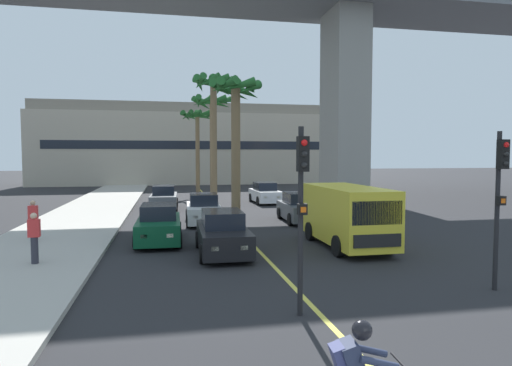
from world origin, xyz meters
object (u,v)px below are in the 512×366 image
(delivery_van, at_px, (347,214))
(palm_tree_near_median, at_px, (197,125))
(palm_tree_mid_median, at_px, (212,114))
(car_queue_sixth, at_px, (223,234))
(pedestrian_mid_block, at_px, (33,220))
(car_queue_second, at_px, (159,225))
(traffic_light_median_near, at_px, (302,195))
(car_queue_front, at_px, (299,208))
(car_queue_fourth, at_px, (265,194))
(traffic_light_right_far_corner, at_px, (500,188))
(pedestrian_far_along, at_px, (34,237))
(palm_tree_farthest_median, at_px, (213,102))
(car_queue_third, at_px, (203,210))
(palm_tree_far_median, at_px, (236,112))
(car_queue_fifth, at_px, (164,198))

(delivery_van, bearing_deg, palm_tree_near_median, 98.37)
(delivery_van, height_order, palm_tree_mid_median, palm_tree_mid_median)
(car_queue_sixth, bearing_deg, pedestrian_mid_block, 156.09)
(car_queue_second, distance_m, traffic_light_median_near, 9.99)
(car_queue_front, bearing_deg, palm_tree_mid_median, 108.51)
(car_queue_fourth, relative_size, pedestrian_mid_block, 2.56)
(car_queue_front, relative_size, traffic_light_right_far_corner, 0.99)
(car_queue_sixth, bearing_deg, car_queue_fourth, 72.42)
(car_queue_sixth, relative_size, pedestrian_far_along, 2.55)
(delivery_van, height_order, palm_tree_farthest_median, palm_tree_farthest_median)
(traffic_light_median_near, distance_m, palm_tree_near_median, 33.99)
(car_queue_second, xyz_separation_m, traffic_light_median_near, (3.24, -9.24, 1.99))
(palm_tree_mid_median, relative_size, palm_tree_farthest_median, 0.94)
(car_queue_third, distance_m, palm_tree_far_median, 5.53)
(car_queue_fourth, bearing_deg, traffic_light_median_near, -100.54)
(palm_tree_near_median, xyz_separation_m, pedestrian_far_along, (-7.02, -28.06, -5.54))
(car_queue_front, relative_size, car_queue_second, 1.01)
(car_queue_fifth, distance_m, pedestrian_far_along, 15.65)
(traffic_light_right_far_corner, relative_size, palm_tree_near_median, 0.53)
(car_queue_sixth, height_order, pedestrian_far_along, pedestrian_far_along)
(car_queue_front, distance_m, delivery_van, 6.82)
(traffic_light_right_far_corner, bearing_deg, car_queue_third, 116.75)
(car_queue_fifth, bearing_deg, pedestrian_far_along, -104.41)
(car_queue_sixth, height_order, palm_tree_near_median, palm_tree_near_median)
(delivery_van, bearing_deg, car_queue_fourth, 88.83)
(palm_tree_mid_median, relative_size, palm_tree_far_median, 1.12)
(palm_tree_mid_median, xyz_separation_m, pedestrian_far_along, (-7.51, -18.75, -5.72))
(car_queue_second, xyz_separation_m, car_queue_sixth, (2.31, -2.65, 0.00))
(car_queue_fifth, bearing_deg, pedestrian_mid_block, -114.52)
(car_queue_front, bearing_deg, car_queue_sixth, -125.53)
(traffic_light_median_near, height_order, palm_tree_mid_median, palm_tree_mid_median)
(palm_tree_near_median, relative_size, palm_tree_mid_median, 0.97)
(delivery_van, relative_size, traffic_light_median_near, 1.25)
(car_queue_sixth, distance_m, traffic_light_right_far_corner, 8.98)
(car_queue_second, height_order, pedestrian_mid_block, pedestrian_mid_block)
(car_queue_fourth, bearing_deg, pedestrian_mid_block, -133.21)
(car_queue_second, bearing_deg, pedestrian_far_along, -136.96)
(car_queue_fourth, height_order, car_queue_sixth, same)
(car_queue_fourth, relative_size, palm_tree_farthest_median, 0.48)
(palm_tree_near_median, bearing_deg, car_queue_fifth, -103.62)
(car_queue_second, xyz_separation_m, pedestrian_far_along, (-3.78, -3.53, 0.28))
(traffic_light_median_near, relative_size, palm_tree_mid_median, 0.51)
(car_queue_third, distance_m, car_queue_fourth, 10.55)
(traffic_light_median_near, bearing_deg, delivery_van, 59.97)
(car_queue_fifth, xyz_separation_m, traffic_light_median_near, (3.12, -20.87, 1.99))
(car_queue_front, distance_m, palm_tree_near_median, 21.35)
(traffic_light_median_near, bearing_deg, car_queue_sixth, 98.01)
(car_queue_fifth, relative_size, delivery_van, 0.79)
(traffic_light_right_far_corner, bearing_deg, palm_tree_farthest_median, 107.19)
(car_queue_fourth, relative_size, car_queue_sixth, 1.00)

